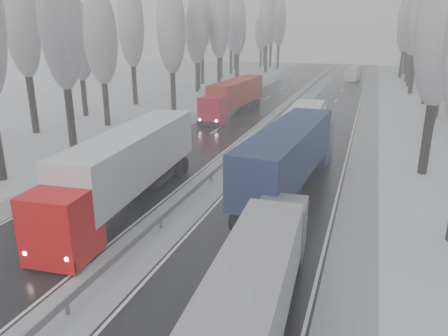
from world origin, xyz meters
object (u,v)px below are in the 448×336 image
Objects in this scene: truck_blue_box at (292,152)px; box_truck_distant at (353,73)px; truck_cream_box at (303,129)px; truck_grey_tarp at (253,294)px; truck_red_white at (126,165)px; truck_red_red at (234,95)px.

truck_blue_box reaches higher than box_truck_distant.
truck_cream_box is 2.02× the size of box_truck_distant.
truck_blue_box reaches higher than truck_grey_tarp.
truck_grey_tarp is 0.89× the size of truck_cream_box.
truck_cream_box is at bearing -85.19° from box_truck_distant.
truck_red_white is at bearing -141.93° from truck_blue_box.
truck_grey_tarp is at bearing -83.38° from box_truck_distant.
truck_blue_box is at bearing -87.79° from truck_cream_box.
box_truck_distant is at bearing 87.17° from truck_cream_box.
truck_blue_box reaches higher than truck_red_white.
truck_blue_box is 1.08× the size of truck_red_red.
truck_grey_tarp is at bearing -68.64° from truck_red_red.
truck_cream_box is at bearing 98.14° from truck_blue_box.
truck_red_red reaches higher than truck_cream_box.
truck_red_white is at bearing 134.39° from truck_grey_tarp.
truck_cream_box is (-0.57, 8.47, -0.29)m from truck_blue_box.
truck_red_white is (-10.55, 9.66, 0.54)m from truck_grey_tarp.
truck_grey_tarp is 83.26m from box_truck_distant.
box_truck_distant is 74.24m from truck_red_white.
box_truck_distant is (1.24, 59.11, -0.92)m from truck_cream_box.
box_truck_distant is at bearing 93.73° from truck_blue_box.
truck_red_white is (-8.42, -14.49, 0.28)m from truck_cream_box.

